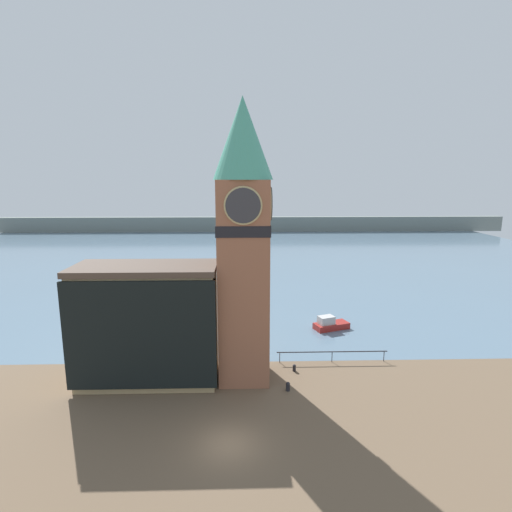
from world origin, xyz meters
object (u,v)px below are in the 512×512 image
object	(u,v)px
clock_tower	(243,236)
pier_building	(148,324)
mooring_bollard_near	(294,367)
mooring_bollard_far	(288,386)
boat_near	(330,324)

from	to	relation	value
clock_tower	pier_building	xyz separation A→B (m)	(-8.36, -0.25, -7.57)
mooring_bollard_near	mooring_bollard_far	xyz separation A→B (m)	(-0.97, -3.49, 0.07)
clock_tower	mooring_bollard_near	xyz separation A→B (m)	(4.64, 0.99, -12.44)
pier_building	boat_near	world-z (taller)	pier_building
mooring_bollard_near	boat_near	bearing A→B (deg)	62.13
boat_near	mooring_bollard_far	bearing A→B (deg)	-135.27
boat_near	mooring_bollard_far	size ratio (longest dim) A/B	5.77
boat_near	mooring_bollard_near	distance (m)	11.85
boat_near	mooring_bollard_far	distance (m)	15.41
pier_building	boat_near	size ratio (longest dim) A/B	2.72
mooring_bollard_near	pier_building	bearing A→B (deg)	-174.57
pier_building	mooring_bollard_far	bearing A→B (deg)	-10.62
pier_building	mooring_bollard_near	bearing A→B (deg)	5.43
boat_near	pier_building	bearing A→B (deg)	-168.02
clock_tower	boat_near	size ratio (longest dim) A/B	5.36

